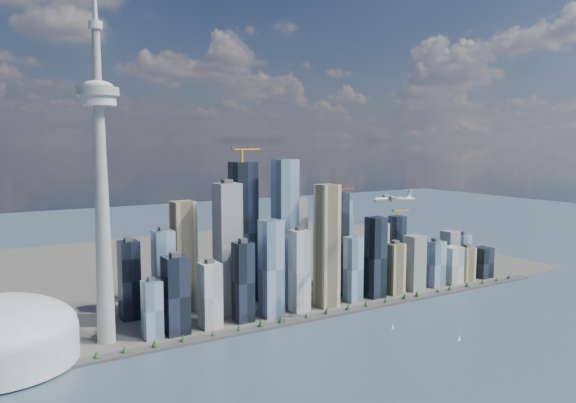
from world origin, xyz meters
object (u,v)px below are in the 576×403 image
airplane (393,199)px  sailboat_west (459,338)px  needle_tower (101,179)px  sailboat_east (393,327)px

airplane → sailboat_west: (23.04, -121.02, -194.28)m
sailboat_west → needle_tower: bearing=155.8°
airplane → sailboat_west: airplane is taller
needle_tower → sailboat_west: (439.90, -253.04, -232.43)m
sailboat_west → sailboat_east: 101.13m
needle_tower → sailboat_east: needle_tower is taller
sailboat_east → sailboat_west: bearing=-65.7°
needle_tower → sailboat_west: needle_tower is taller
airplane → sailboat_east: 199.02m
sailboat_east → airplane: bearing=48.6°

